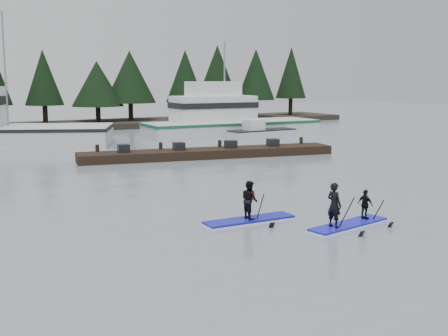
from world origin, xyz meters
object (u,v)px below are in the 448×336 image
floating_dock (209,153)px  paddleboard_solo (249,208)px  fishing_boat_medium (228,128)px  paddleboard_duo (347,213)px

floating_dock → paddleboard_solo: 16.70m
fishing_boat_medium → paddleboard_solo: size_ratio=4.75×
paddleboard_solo → paddleboard_duo: paddleboard_duo is taller
paddleboard_solo → paddleboard_duo: bearing=-39.9°
paddleboard_solo → paddleboard_duo: (2.52, -2.25, 0.00)m
floating_dock → paddleboard_solo: paddleboard_solo is taller
floating_dock → paddleboard_duo: 18.05m
fishing_boat_medium → paddleboard_duo: 32.06m
paddleboard_solo → paddleboard_duo: size_ratio=0.99×
floating_dock → paddleboard_solo: size_ratio=4.89×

